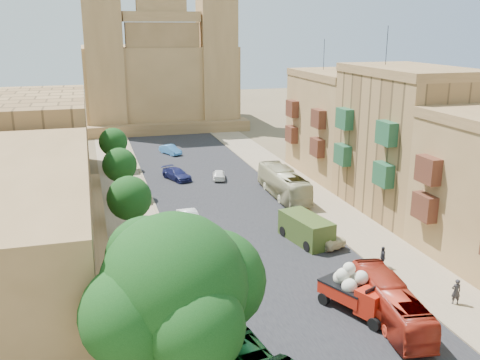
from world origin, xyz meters
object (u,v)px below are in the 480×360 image
car_cream (321,237)px  pedestrian_a (456,292)px  red_truck (358,293)px  car_dkblue (177,174)px  pedestrian_c (383,257)px  street_tree_d (113,142)px  car_blue_a (234,255)px  street_tree_b (129,198)px  olive_pickup (306,229)px  car_blue_b (170,150)px  street_tree_c (120,165)px  church (159,72)px  car_white_b (219,174)px  street_tree_a (146,258)px  car_white_a (189,219)px  bus_red_east (390,302)px  ficus_tree (176,291)px  bus_cream_east (283,183)px

car_cream → pedestrian_a: (4.24, -11.56, 0.29)m
red_truck → car_dkblue: 33.82m
red_truck → pedestrian_c: (4.89, 5.37, -0.53)m
street_tree_d → car_blue_a: size_ratio=1.38×
street_tree_b → olive_pickup: street_tree_b is taller
car_blue_b → street_tree_c: bearing=-137.8°
street_tree_c → pedestrian_a: (19.20, -28.44, -2.76)m
church → car_white_b: 39.30m
car_blue_b → street_tree_a: bearing=-125.2°
red_truck → car_blue_a: bearing=121.3°
church → street_tree_d: size_ratio=6.76×
car_cream → car_white_a: bearing=-56.4°
red_truck → bus_red_east: 1.99m
car_white_a → car_blue_a: bearing=-81.5°
car_cream → pedestrian_a: bearing=89.3°
ficus_tree → pedestrian_a: (18.62, 3.56, -4.56)m
car_blue_a → pedestrian_c: bearing=-32.6°
car_white_a → car_blue_b: bearing=81.3°
church → street_tree_c: (-10.00, -42.61, -5.88)m
ficus_tree → red_truck: (12.03, 4.35, -4.07)m
street_tree_b → car_blue_a: 10.10m
bus_cream_east → car_blue_b: size_ratio=2.65×
car_white_b → pedestrian_c: (5.97, -26.65, 0.25)m
bus_cream_east → car_white_a: (-11.21, -6.03, -0.75)m
pedestrian_c → car_white_a: bearing=-117.7°
street_tree_d → car_dkblue: street_tree_d is taller
olive_pickup → car_dkblue: 22.83m
car_blue_b → red_truck: bearing=-109.0°
street_tree_c → street_tree_d: 12.00m
car_white_b → car_blue_b: size_ratio=0.88×
street_tree_a → olive_pickup: size_ratio=0.98×
red_truck → car_cream: bearing=77.7°
street_tree_b → car_white_a: (5.29, 2.03, -3.07)m
car_dkblue → car_white_b: car_dkblue is taller
street_tree_a → street_tree_b: street_tree_b is taller
olive_pickup → pedestrian_a: olive_pickup is taller
church → street_tree_d: 32.74m
street_tree_c → street_tree_a: bearing=-90.0°
olive_pickup → car_blue_a: olive_pickup is taller
ficus_tree → car_blue_b: bearing=81.6°
car_dkblue → car_blue_b: 13.20m
car_white_b → car_white_a: bearing=79.1°
pedestrian_a → car_cream: bearing=-60.6°
pedestrian_a → pedestrian_c: size_ratio=1.04×
ficus_tree → pedestrian_a: size_ratio=5.26×
olive_pickup → car_cream: bearing=-42.3°
car_white_b → pedestrian_a: bearing=115.8°
street_tree_d → bus_red_east: 43.44m
bus_red_east → car_white_a: (-8.71, 19.09, -0.51)m
car_dkblue → car_blue_b: size_ratio=1.16×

